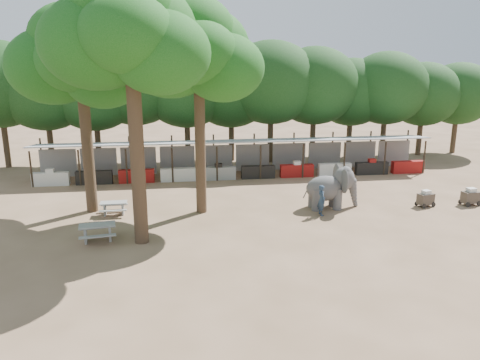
{
  "coord_description": "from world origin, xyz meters",
  "views": [
    {
      "loc": [
        -4.32,
        -18.61,
        8.24
      ],
      "look_at": [
        -1.0,
        5.0,
        2.0
      ],
      "focal_mm": 35.0,
      "sensor_mm": 36.0,
      "label": 1
    }
  ],
  "objects": [
    {
      "name": "cart_back",
      "position": [
        12.42,
        5.06,
        0.5
      ],
      "size": [
        1.12,
        0.8,
        1.02
      ],
      "rotation": [
        0.0,
        0.0,
        0.12
      ],
      "color": "#382E25",
      "rests_on": "ground"
    },
    {
      "name": "elephant",
      "position": [
        4.32,
        5.72,
        1.19
      ],
      "size": [
        3.09,
        2.38,
        2.38
      ],
      "rotation": [
        0.0,
        0.0,
        0.01
      ],
      "color": "#454242",
      "rests_on": "ground"
    },
    {
      "name": "ground",
      "position": [
        0.0,
        0.0,
        0.0
      ],
      "size": [
        100.0,
        100.0,
        0.0
      ],
      "primitive_type": "plane",
      "color": "brown",
      "rests_on": "ground"
    },
    {
      "name": "picnic_table_far",
      "position": [
        -7.73,
        6.17,
        0.46
      ],
      "size": [
        1.45,
        1.31,
        0.71
      ],
      "rotation": [
        0.0,
        0.0,
        0.03
      ],
      "color": "gray",
      "rests_on": "ground"
    },
    {
      "name": "picnic_table_near",
      "position": [
        -8.02,
        2.39,
        0.53
      ],
      "size": [
        1.82,
        1.68,
        0.81
      ],
      "rotation": [
        0.0,
        0.0,
        0.15
      ],
      "color": "gray",
      "rests_on": "ground"
    },
    {
      "name": "handler",
      "position": [
        3.37,
        4.57,
        0.84
      ],
      "size": [
        0.45,
        0.63,
        1.67
      ],
      "primitive_type": "imported",
      "rotation": [
        0.0,
        0.0,
        1.65
      ],
      "color": "#26384C",
      "rests_on": "ground"
    },
    {
      "name": "yard_tree_left",
      "position": [
        -9.13,
        7.19,
        8.2
      ],
      "size": [
        7.1,
        6.9,
        11.02
      ],
      "color": "#332316",
      "rests_on": "ground"
    },
    {
      "name": "backdrop_trees",
      "position": [
        0.0,
        19.0,
        5.51
      ],
      "size": [
        46.46,
        5.95,
        8.33
      ],
      "color": "#332316",
      "rests_on": "ground"
    },
    {
      "name": "yard_tree_center",
      "position": [
        -6.13,
        2.19,
        9.21
      ],
      "size": [
        7.1,
        6.9,
        12.04
      ],
      "color": "#332316",
      "rests_on": "ground"
    },
    {
      "name": "vendor_stalls",
      "position": [
        -0.0,
        13.84,
        1.18
      ],
      "size": [
        28.0,
        2.99,
        2.8
      ],
      "color": "#9C9EA4",
      "rests_on": "ground"
    },
    {
      "name": "yard_tree_back",
      "position": [
        -3.13,
        6.19,
        8.54
      ],
      "size": [
        7.1,
        6.9,
        11.36
      ],
      "color": "#332316",
      "rests_on": "ground"
    },
    {
      "name": "cart_front",
      "position": [
        9.74,
        5.19,
        0.47
      ],
      "size": [
        1.11,
        0.88,
        0.95
      ],
      "rotation": [
        0.0,
        0.0,
        0.28
      ],
      "color": "#382E25",
      "rests_on": "ground"
    }
  ]
}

